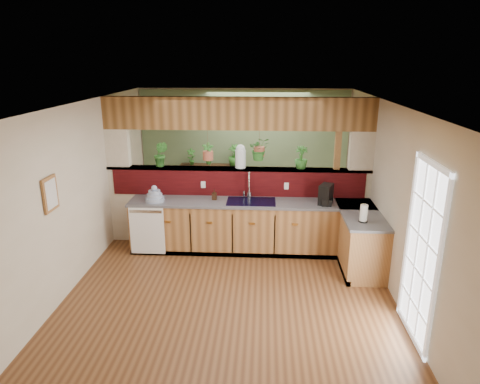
# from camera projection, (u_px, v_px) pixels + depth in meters

# --- Properties ---
(ground) EXTENTS (4.60, 7.00, 0.01)m
(ground) POSITION_uv_depth(u_px,v_px,m) (232.00, 277.00, 6.57)
(ground) COLOR brown
(ground) RESTS_ON ground
(ceiling) EXTENTS (4.60, 7.00, 0.01)m
(ceiling) POSITION_uv_depth(u_px,v_px,m) (231.00, 105.00, 5.79)
(ceiling) COLOR brown
(ceiling) RESTS_ON ground
(wall_back) EXTENTS (4.60, 0.02, 2.60)m
(wall_back) POSITION_uv_depth(u_px,v_px,m) (244.00, 148.00, 9.52)
(wall_back) COLOR beige
(wall_back) RESTS_ON ground
(wall_front) EXTENTS (4.60, 0.02, 2.60)m
(wall_front) POSITION_uv_depth(u_px,v_px,m) (192.00, 358.00, 2.85)
(wall_front) COLOR beige
(wall_front) RESTS_ON ground
(wall_left) EXTENTS (0.02, 7.00, 2.60)m
(wall_left) POSITION_uv_depth(u_px,v_px,m) (77.00, 194.00, 6.31)
(wall_left) COLOR beige
(wall_left) RESTS_ON ground
(wall_right) EXTENTS (0.02, 7.00, 2.60)m
(wall_right) POSITION_uv_depth(u_px,v_px,m) (394.00, 199.00, 6.05)
(wall_right) COLOR beige
(wall_right) RESTS_ON ground
(pass_through_partition) EXTENTS (4.60, 0.21, 2.60)m
(pass_through_partition) POSITION_uv_depth(u_px,v_px,m) (239.00, 179.00, 7.50)
(pass_through_partition) COLOR beige
(pass_through_partition) RESTS_ON ground
(pass_through_ledge) EXTENTS (4.60, 0.21, 0.04)m
(pass_through_ledge) POSITION_uv_depth(u_px,v_px,m) (238.00, 169.00, 7.45)
(pass_through_ledge) COLOR brown
(pass_through_ledge) RESTS_ON ground
(header_beam) EXTENTS (4.60, 0.15, 0.55)m
(header_beam) POSITION_uv_depth(u_px,v_px,m) (238.00, 114.00, 7.16)
(header_beam) COLOR brown
(header_beam) RESTS_ON ground
(sage_backwall) EXTENTS (4.55, 0.02, 2.55)m
(sage_backwall) POSITION_uv_depth(u_px,v_px,m) (244.00, 148.00, 9.50)
(sage_backwall) COLOR #59714D
(sage_backwall) RESTS_ON ground
(countertop) EXTENTS (4.14, 1.52, 0.90)m
(countertop) POSITION_uv_depth(u_px,v_px,m) (285.00, 229.00, 7.22)
(countertop) COLOR brown
(countertop) RESTS_ON ground
(dishwasher) EXTENTS (0.58, 0.03, 0.82)m
(dishwasher) POSITION_uv_depth(u_px,v_px,m) (147.00, 231.00, 7.15)
(dishwasher) COLOR white
(dishwasher) RESTS_ON ground
(navy_sink) EXTENTS (0.82, 0.50, 0.18)m
(navy_sink) POSITION_uv_depth(u_px,v_px,m) (251.00, 206.00, 7.24)
(navy_sink) COLOR black
(navy_sink) RESTS_ON countertop
(french_door) EXTENTS (0.06, 1.02, 2.16)m
(french_door) POSITION_uv_depth(u_px,v_px,m) (421.00, 256.00, 4.89)
(french_door) COLOR white
(french_door) RESTS_ON ground
(framed_print) EXTENTS (0.04, 0.35, 0.45)m
(framed_print) POSITION_uv_depth(u_px,v_px,m) (50.00, 194.00, 5.47)
(framed_print) COLOR brown
(framed_print) RESTS_ON wall_left
(faucet) EXTENTS (0.21, 0.21, 0.48)m
(faucet) POSITION_uv_depth(u_px,v_px,m) (249.00, 184.00, 7.29)
(faucet) COLOR #B7B7B2
(faucet) RESTS_ON countertop
(dish_stack) EXTENTS (0.32, 0.32, 0.28)m
(dish_stack) POSITION_uv_depth(u_px,v_px,m) (155.00, 196.00, 7.21)
(dish_stack) COLOR #8D99B6
(dish_stack) RESTS_ON countertop
(soap_dispenser) EXTENTS (0.08, 0.08, 0.18)m
(soap_dispenser) POSITION_uv_depth(u_px,v_px,m) (214.00, 195.00, 7.28)
(soap_dispenser) COLOR #3A2215
(soap_dispenser) RESTS_ON countertop
(coffee_maker) EXTENTS (0.18, 0.30, 0.34)m
(coffee_maker) POSITION_uv_depth(u_px,v_px,m) (326.00, 195.00, 7.04)
(coffee_maker) COLOR black
(coffee_maker) RESTS_ON countertop
(paper_towel) EXTENTS (0.13, 0.13, 0.28)m
(paper_towel) POSITION_uv_depth(u_px,v_px,m) (364.00, 214.00, 6.28)
(paper_towel) COLOR black
(paper_towel) RESTS_ON countertop
(glass_jar) EXTENTS (0.18, 0.18, 0.41)m
(glass_jar) POSITION_uv_depth(u_px,v_px,m) (240.00, 156.00, 7.38)
(glass_jar) COLOR silver
(glass_jar) RESTS_ON pass_through_ledge
(ledge_plant_left) EXTENTS (0.28, 0.24, 0.45)m
(ledge_plant_left) POSITION_uv_depth(u_px,v_px,m) (161.00, 154.00, 7.45)
(ledge_plant_left) COLOR #265E20
(ledge_plant_left) RESTS_ON pass_through_ledge
(ledge_plant_right) EXTENTS (0.23, 0.23, 0.39)m
(ledge_plant_right) POSITION_uv_depth(u_px,v_px,m) (301.00, 158.00, 7.32)
(ledge_plant_right) COLOR #265E20
(ledge_plant_right) RESTS_ON pass_through_ledge
(hanging_plant_a) EXTENTS (0.22, 0.18, 0.53)m
(hanging_plant_a) POSITION_uv_depth(u_px,v_px,m) (208.00, 147.00, 7.36)
(hanging_plant_a) COLOR brown
(hanging_plant_a) RESTS_ON header_beam
(hanging_plant_b) EXTENTS (0.40, 0.36, 0.51)m
(hanging_plant_b) POSITION_uv_depth(u_px,v_px,m) (259.00, 139.00, 7.27)
(hanging_plant_b) COLOR brown
(hanging_plant_b) RESTS_ON header_beam
(shelving_console) EXTENTS (1.38, 0.37, 0.92)m
(shelving_console) POSITION_uv_depth(u_px,v_px,m) (211.00, 185.00, 9.56)
(shelving_console) COLOR black
(shelving_console) RESTS_ON ground
(shelf_plant_a) EXTENTS (0.22, 0.17, 0.37)m
(shelf_plant_a) POSITION_uv_depth(u_px,v_px,m) (191.00, 157.00, 9.39)
(shelf_plant_a) COLOR #265E20
(shelf_plant_a) RESTS_ON shelving_console
(shelf_plant_b) EXTENTS (0.33, 0.33, 0.46)m
(shelf_plant_b) POSITION_uv_depth(u_px,v_px,m) (234.00, 155.00, 9.32)
(shelf_plant_b) COLOR #265E20
(shelf_plant_b) RESTS_ON shelving_console
(floor_plant) EXTENTS (0.66, 0.58, 0.72)m
(floor_plant) POSITION_uv_depth(u_px,v_px,m) (261.00, 208.00, 8.51)
(floor_plant) COLOR #265E20
(floor_plant) RESTS_ON ground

